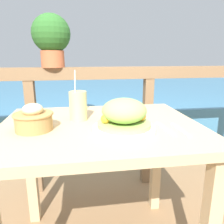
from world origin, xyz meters
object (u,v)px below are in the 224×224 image
(drink_glass, at_px, (78,106))
(salad_plate, at_px, (124,117))
(potted_plant, at_px, (51,37))
(bread_basket, at_px, (34,119))

(drink_glass, bearing_deg, salad_plate, -45.04)
(potted_plant, bearing_deg, bread_basket, -92.03)
(drink_glass, bearing_deg, potted_plant, 106.54)
(salad_plate, distance_m, bread_basket, 0.40)
(drink_glass, distance_m, potted_plant, 0.70)
(salad_plate, bearing_deg, potted_plant, 115.44)
(drink_glass, relative_size, bread_basket, 1.45)
(drink_glass, bearing_deg, bread_basket, -146.44)
(salad_plate, distance_m, potted_plant, 0.94)
(drink_glass, xyz_separation_m, bread_basket, (-0.20, -0.13, -0.02))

